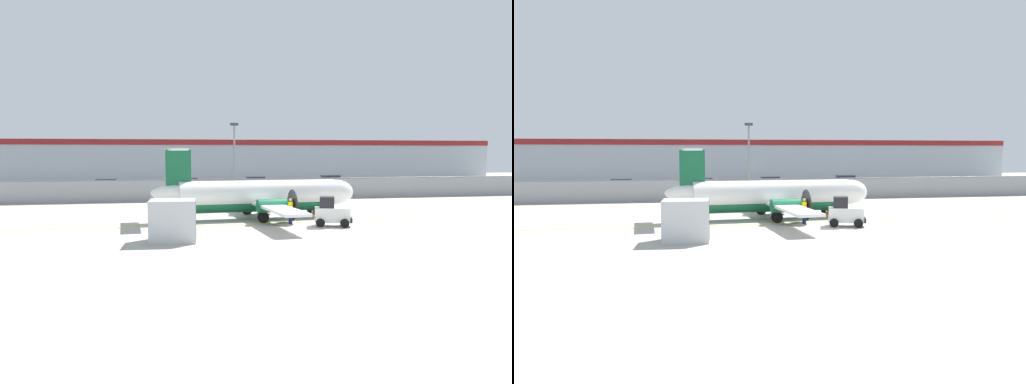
# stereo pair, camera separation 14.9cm
# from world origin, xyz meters

# --- Properties ---
(ground_plane) EXTENTS (140.00, 140.00, 0.01)m
(ground_plane) POSITION_xyz_m (0.00, 2.00, 0.00)
(ground_plane) COLOR #ADA89E
(perimeter_fence) EXTENTS (98.00, 0.10, 2.10)m
(perimeter_fence) POSITION_xyz_m (0.00, 18.00, 1.12)
(perimeter_fence) COLOR gray
(perimeter_fence) RESTS_ON ground
(parking_lot_strip) EXTENTS (98.00, 17.00, 0.12)m
(parking_lot_strip) POSITION_xyz_m (0.00, 29.50, 0.06)
(parking_lot_strip) COLOR #38383A
(parking_lot_strip) RESTS_ON ground
(background_building) EXTENTS (91.00, 8.10, 6.50)m
(background_building) POSITION_xyz_m (0.00, 47.99, 3.26)
(background_building) COLOR #A8B2BC
(background_building) RESTS_ON ground
(commuter_airplane) EXTENTS (14.71, 16.07, 4.92)m
(commuter_airplane) POSITION_xyz_m (-0.50, 4.53, 1.60)
(commuter_airplane) COLOR white
(commuter_airplane) RESTS_ON ground
(baggage_tug) EXTENTS (2.56, 1.95, 1.88)m
(baggage_tug) POSITION_xyz_m (3.07, 0.10, 0.86)
(baggage_tug) COLOR silver
(baggage_tug) RESTS_ON ground
(ground_crew_worker) EXTENTS (0.39, 0.55, 1.70)m
(ground_crew_worker) POSITION_xyz_m (0.78, 1.58, 0.95)
(ground_crew_worker) COLOR #191E4C
(ground_crew_worker) RESTS_ON ground
(cargo_container) EXTENTS (2.53, 2.15, 2.20)m
(cargo_container) POSITION_xyz_m (-6.94, -3.45, 1.10)
(cargo_container) COLOR #B7BCC1
(cargo_container) RESTS_ON ground
(traffic_cone_near_left) EXTENTS (0.36, 0.36, 0.64)m
(traffic_cone_near_left) POSITION_xyz_m (3.22, 4.65, 0.31)
(traffic_cone_near_left) COLOR orange
(traffic_cone_near_left) RESTS_ON ground
(traffic_cone_near_right) EXTENTS (0.36, 0.36, 0.64)m
(traffic_cone_near_right) POSITION_xyz_m (-7.00, 4.85, 0.31)
(traffic_cone_near_right) COLOR orange
(traffic_cone_near_right) RESTS_ON ground
(traffic_cone_far_left) EXTENTS (0.36, 0.36, 0.64)m
(traffic_cone_far_left) POSITION_xyz_m (5.56, 6.79, 0.31)
(traffic_cone_far_left) COLOR orange
(traffic_cone_far_left) RESTS_ON ground
(parked_car_0) EXTENTS (4.21, 2.02, 1.58)m
(parked_car_0) POSITION_xyz_m (-13.59, 27.94, 0.89)
(parked_car_0) COLOR gray
(parked_car_0) RESTS_ON parking_lot_strip
(parked_car_1) EXTENTS (4.34, 2.32, 1.58)m
(parked_car_1) POSITION_xyz_m (-4.38, 28.10, 0.89)
(parked_car_1) COLOR gray
(parked_car_1) RESTS_ON parking_lot_strip
(parked_car_2) EXTENTS (4.26, 2.13, 1.58)m
(parked_car_2) POSITION_xyz_m (3.95, 29.70, 0.89)
(parked_car_2) COLOR silver
(parked_car_2) RESTS_ON parking_lot_strip
(parked_car_3) EXTENTS (4.30, 2.22, 1.58)m
(parked_car_3) POSITION_xyz_m (13.92, 31.48, 0.89)
(parked_car_3) COLOR gray
(parked_car_3) RESTS_ON parking_lot_strip
(apron_light_pole) EXTENTS (0.70, 0.30, 7.27)m
(apron_light_pole) POSITION_xyz_m (-0.99, 14.59, 4.30)
(apron_light_pole) COLOR slate
(apron_light_pole) RESTS_ON ground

